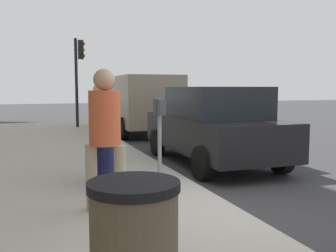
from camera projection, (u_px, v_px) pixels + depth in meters
ground_plane at (229, 212)px, 5.29m from camera, size 80.00×80.00×0.00m
parking_meter at (160, 123)px, 6.29m from camera, size 0.36×0.12×1.41m
pedestrian_at_meter at (107, 120)px, 5.89m from camera, size 0.55×0.40×1.83m
pedestrian_bystander at (105, 128)px, 4.77m from camera, size 0.40×0.48×1.83m
parking_officer at (101, 125)px, 6.36m from camera, size 0.50×0.37×1.68m
parked_sedan_near at (213, 125)px, 8.63m from camera, size 4.43×2.02×1.77m
parked_van_far at (139, 101)px, 14.55m from camera, size 5.24×2.20×2.18m
traffic_signal at (79, 68)px, 15.30m from camera, size 0.24×0.44×3.60m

